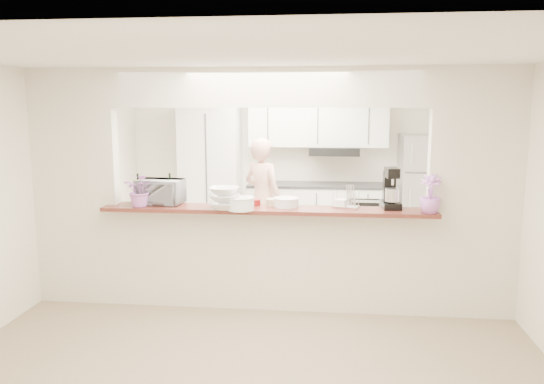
# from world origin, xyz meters

# --- Properties ---
(floor) EXTENTS (6.00, 6.00, 0.00)m
(floor) POSITION_xyz_m (0.00, 0.00, 0.00)
(floor) COLOR tan
(floor) RESTS_ON ground
(tile_overlay) EXTENTS (5.00, 2.90, 0.01)m
(tile_overlay) POSITION_xyz_m (0.00, 1.55, 0.01)
(tile_overlay) COLOR beige
(tile_overlay) RESTS_ON floor
(partition) EXTENTS (5.00, 0.15, 2.50)m
(partition) POSITION_xyz_m (0.00, 0.00, 1.48)
(partition) COLOR silver
(partition) RESTS_ON floor
(bar_counter) EXTENTS (3.40, 0.38, 1.09)m
(bar_counter) POSITION_xyz_m (0.00, -0.00, 0.58)
(bar_counter) COLOR silver
(bar_counter) RESTS_ON floor
(kitchen_cabinets) EXTENTS (3.15, 0.62, 2.25)m
(kitchen_cabinets) POSITION_xyz_m (-0.19, 2.72, 0.97)
(kitchen_cabinets) COLOR white
(kitchen_cabinets) RESTS_ON floor
(refrigerator) EXTENTS (0.75, 0.70, 1.70)m
(refrigerator) POSITION_xyz_m (2.05, 2.65, 0.85)
(refrigerator) COLOR #A5A5AA
(refrigerator) RESTS_ON floor
(flower_left) EXTENTS (0.37, 0.34, 0.34)m
(flower_left) POSITION_xyz_m (-1.30, -0.13, 1.26)
(flower_left) COLOR pink
(flower_left) RESTS_ON bar_counter
(wine_bottle_a) EXTENTS (0.07, 0.07, 0.33)m
(wine_bottle_a) POSITION_xyz_m (-1.05, 0.07, 1.22)
(wine_bottle_a) COLOR black
(wine_bottle_a) RESTS_ON bar_counter
(wine_bottle_b) EXTENTS (0.06, 0.06, 0.32)m
(wine_bottle_b) POSITION_xyz_m (-1.40, 0.07, 1.21)
(wine_bottle_b) COLOR black
(wine_bottle_b) RESTS_ON bar_counter
(toaster_oven) EXTENTS (0.49, 0.35, 0.26)m
(toaster_oven) POSITION_xyz_m (-1.15, 0.05, 1.22)
(toaster_oven) COLOR #9FA0A4
(toaster_oven) RESTS_ON bar_counter
(serving_bowls) EXTENTS (0.31, 0.31, 0.22)m
(serving_bowls) POSITION_xyz_m (-0.42, -0.17, 1.20)
(serving_bowls) COLOR white
(serving_bowls) RESTS_ON bar_counter
(plate_stack_a) EXTENTS (0.28, 0.28, 0.13)m
(plate_stack_a) POSITION_xyz_m (-0.25, -0.19, 1.15)
(plate_stack_a) COLOR white
(plate_stack_a) RESTS_ON bar_counter
(plate_stack_b) EXTENTS (0.26, 0.26, 0.09)m
(plate_stack_b) POSITION_xyz_m (0.19, 0.03, 1.14)
(plate_stack_b) COLOR white
(plate_stack_b) RESTS_ON bar_counter
(red_bowl) EXTENTS (0.13, 0.13, 0.06)m
(red_bowl) POSITION_xyz_m (-0.15, 0.08, 1.12)
(red_bowl) COLOR maroon
(red_bowl) RESTS_ON bar_counter
(tan_bowl) EXTENTS (0.15, 0.15, 0.07)m
(tan_bowl) POSITION_xyz_m (0.05, 0.08, 1.13)
(tan_bowl) COLOR tan
(tan_bowl) RESTS_ON bar_counter
(utensil_caddy) EXTENTS (0.29, 0.22, 0.24)m
(utensil_caddy) POSITION_xyz_m (0.80, 0.05, 1.19)
(utensil_caddy) COLOR silver
(utensil_caddy) RESTS_ON bar_counter
(stand_mixer) EXTENTS (0.20, 0.30, 0.42)m
(stand_mixer) POSITION_xyz_m (1.25, 0.06, 1.28)
(stand_mixer) COLOR black
(stand_mixer) RESTS_ON bar_counter
(flower_right) EXTENTS (0.26, 0.26, 0.37)m
(flower_right) POSITION_xyz_m (1.60, -0.15, 1.28)
(flower_right) COLOR #B362B6
(flower_right) RESTS_ON bar_counter
(person) EXTENTS (0.73, 0.67, 1.68)m
(person) POSITION_xyz_m (-0.28, 1.83, 0.84)
(person) COLOR tan
(person) RESTS_ON floor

